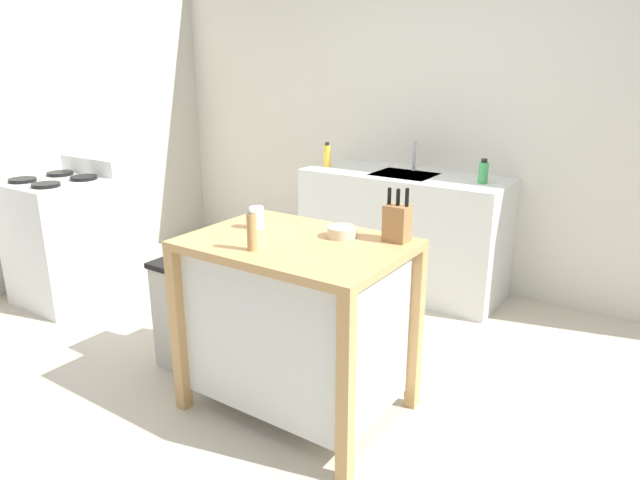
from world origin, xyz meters
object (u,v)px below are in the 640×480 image
at_px(drinking_cup, 257,218).
at_px(trash_bin, 190,314).
at_px(kitchen_island, 297,317).
at_px(pepper_grinder, 252,230).
at_px(knife_block, 397,222).
at_px(sink_faucet, 414,156).
at_px(bottle_dish_soap, 483,172).
at_px(bowl_ceramic_wide, 342,232).
at_px(stove, 62,240).
at_px(bottle_spray_cleaner, 327,155).

height_order(drinking_cup, trash_bin, drinking_cup).
xyz_separation_m(kitchen_island, pepper_grinder, (-0.08, -0.22, 0.48)).
bearing_deg(pepper_grinder, kitchen_island, 70.11).
height_order(knife_block, trash_bin, knife_block).
relative_size(sink_faucet, bottle_dish_soap, 1.33).
xyz_separation_m(knife_block, trash_bin, (-1.14, -0.26, -0.66)).
xyz_separation_m(bowl_ceramic_wide, stove, (-2.34, 0.00, -0.46)).
xyz_separation_m(knife_block, bottle_dish_soap, (-0.09, 1.48, -0.01)).
xyz_separation_m(bowl_ceramic_wide, trash_bin, (-0.90, -0.17, -0.60)).
distance_m(pepper_grinder, sink_faucet, 2.12).
relative_size(bottle_dish_soap, stove, 0.16).
bearing_deg(bottle_dish_soap, trash_bin, -120.92).
relative_size(bottle_spray_cleaner, bottle_dish_soap, 1.15).
distance_m(bowl_ceramic_wide, bottle_spray_cleaner, 1.84).
xyz_separation_m(knife_block, bowl_ceramic_wide, (-0.24, -0.09, -0.06)).
distance_m(kitchen_island, pepper_grinder, 0.53).
bearing_deg(bottle_spray_cleaner, kitchen_island, -61.15).
bearing_deg(sink_faucet, pepper_grinder, -84.37).
height_order(kitchen_island, bottle_spray_cleaner, bottle_spray_cleaner).
relative_size(knife_block, stove, 0.25).
bearing_deg(drinking_cup, stove, 176.68).
bearing_deg(stove, bottle_dish_soap, 32.24).
relative_size(bottle_spray_cleaner, stove, 0.19).
relative_size(bowl_ceramic_wide, bottle_spray_cleaner, 0.74).
relative_size(knife_block, sink_faucet, 1.16).
distance_m(trash_bin, stove, 1.46).
xyz_separation_m(knife_block, sink_faucet, (-0.67, 1.63, 0.02)).
height_order(trash_bin, stove, stove).
height_order(bowl_ceramic_wide, bottle_spray_cleaner, bottle_spray_cleaner).
height_order(trash_bin, bottle_dish_soap, bottle_dish_soap).
height_order(knife_block, bottle_spray_cleaner, knife_block).
bearing_deg(knife_block, bottle_spray_cleaner, 132.79).
bearing_deg(drinking_cup, trash_bin, -172.95).
xyz_separation_m(trash_bin, stove, (-1.45, 0.17, 0.14)).
distance_m(knife_block, bottle_spray_cleaner, 1.92).
height_order(knife_block, bottle_dish_soap, knife_block).
bearing_deg(bottle_dish_soap, sink_faucet, 165.15).
height_order(sink_faucet, bottle_spray_cleaner, sink_faucet).
relative_size(kitchen_island, bottle_spray_cleaner, 5.34).
bearing_deg(bowl_ceramic_wide, drinking_cup, -165.68).
bearing_deg(bowl_ceramic_wide, bottle_dish_soap, 84.68).
bearing_deg(bottle_spray_cleaner, sink_faucet, 19.42).
xyz_separation_m(pepper_grinder, bottle_dish_soap, (0.37, 1.96, -0.02)).
bearing_deg(sink_faucet, bottle_spray_cleaner, -160.58).
distance_m(knife_block, trash_bin, 1.34).
bearing_deg(knife_block, stove, -178.01).
bearing_deg(stove, kitchen_island, -4.36).
bearing_deg(sink_faucet, kitchen_island, -81.38).
distance_m(bowl_ceramic_wide, drinking_cup, 0.44).
bearing_deg(knife_block, drinking_cup, -163.26).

